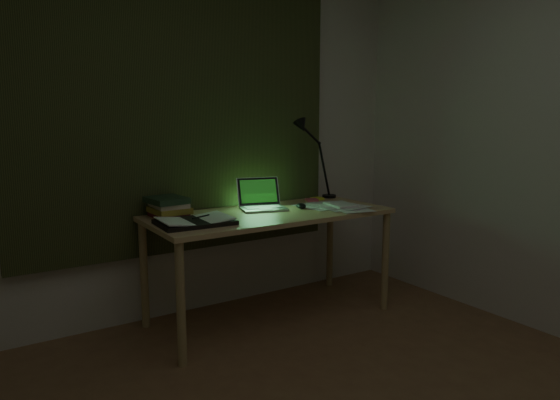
% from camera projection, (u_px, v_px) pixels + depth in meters
% --- Properties ---
extents(wall_back, '(3.50, 0.00, 2.50)m').
position_uv_depth(wall_back, '(180.00, 130.00, 3.29)').
color(wall_back, silver).
rests_on(wall_back, ground).
extents(curtain, '(2.20, 0.06, 2.00)m').
position_uv_depth(curtain, '(181.00, 99.00, 3.22)').
color(curtain, '#2F381C').
rests_on(curtain, wall_back).
extents(desk, '(1.58, 0.69, 0.72)m').
position_uv_depth(desk, '(270.00, 266.00, 3.31)').
color(desk, tan).
rests_on(desk, floor).
extents(laptop, '(0.37, 0.40, 0.21)m').
position_uv_depth(laptop, '(264.00, 194.00, 3.32)').
color(laptop, '#B8B7BC').
rests_on(laptop, desk).
extents(open_textbook, '(0.43, 0.32, 0.04)m').
position_uv_depth(open_textbook, '(195.00, 221.00, 2.88)').
color(open_textbook, white).
rests_on(open_textbook, desk).
extents(book_stack, '(0.22, 0.26, 0.13)m').
position_uv_depth(book_stack, '(168.00, 207.00, 3.08)').
color(book_stack, white).
rests_on(book_stack, desk).
extents(loose_papers, '(0.39, 0.41, 0.02)m').
position_uv_depth(loose_papers, '(333.00, 206.00, 3.43)').
color(loose_papers, white).
rests_on(loose_papers, desk).
extents(mouse, '(0.09, 0.11, 0.04)m').
position_uv_depth(mouse, '(301.00, 206.00, 3.38)').
color(mouse, black).
rests_on(mouse, desk).
extents(sticky_yellow, '(0.08, 0.08, 0.02)m').
position_uv_depth(sticky_yellow, '(317.00, 199.00, 3.76)').
color(sticky_yellow, '#EDFF35').
rests_on(sticky_yellow, desk).
extents(sticky_pink, '(0.10, 0.10, 0.02)m').
position_uv_depth(sticky_pink, '(312.00, 200.00, 3.70)').
color(sticky_pink, '#EC5C71').
rests_on(sticky_pink, desk).
extents(desk_lamp, '(0.44, 0.38, 0.57)m').
position_uv_depth(desk_lamp, '(330.00, 161.00, 3.82)').
color(desk_lamp, black).
rests_on(desk_lamp, desk).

